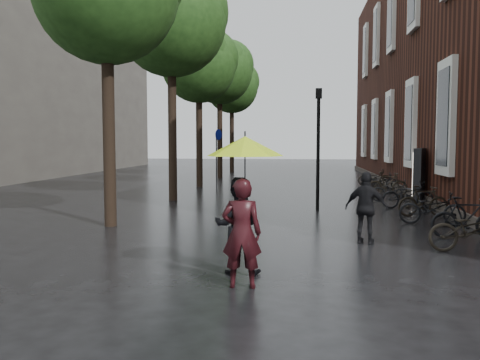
# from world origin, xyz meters

# --- Properties ---
(ground) EXTENTS (120.00, 120.00, 0.00)m
(ground) POSITION_xyz_m (0.00, 0.00, 0.00)
(ground) COLOR black
(street_trees) EXTENTS (4.33, 34.03, 8.91)m
(street_trees) POSITION_xyz_m (-3.99, 15.91, 6.34)
(street_trees) COLOR black
(street_trees) RESTS_ON ground
(person_burgundy) EXTENTS (0.64, 0.44, 1.70)m
(person_burgundy) POSITION_xyz_m (0.03, 1.71, 0.85)
(person_burgundy) COLOR black
(person_burgundy) RESTS_ON ground
(person_black) EXTENTS (0.81, 0.63, 1.66)m
(person_black) POSITION_xyz_m (-0.13, 2.51, 0.83)
(person_black) COLOR black
(person_black) RESTS_ON ground
(lime_umbrella) EXTENTS (1.23, 1.23, 1.80)m
(lime_umbrella) POSITION_xyz_m (0.04, 2.09, 2.18)
(lime_umbrella) COLOR black
(lime_umbrella) RESTS_ON ground
(pedestrian_walking) EXTENTS (1.01, 0.68, 1.59)m
(pedestrian_walking) POSITION_xyz_m (2.38, 5.40, 0.80)
(pedestrian_walking) COLOR black
(pedestrian_walking) RESTS_ON ground
(parked_bicycles) EXTENTS (2.08, 16.41, 1.01)m
(parked_bicycles) POSITION_xyz_m (4.56, 12.27, 0.45)
(parked_bicycles) COLOR black
(parked_bicycles) RESTS_ON ground
(ad_lightbox) EXTENTS (0.31, 1.34, 2.01)m
(ad_lightbox) POSITION_xyz_m (5.30, 13.13, 1.01)
(ad_lightbox) COLOR black
(ad_lightbox) RESTS_ON ground
(lamp_post) EXTENTS (0.20, 0.20, 3.97)m
(lamp_post) POSITION_xyz_m (1.51, 10.81, 2.41)
(lamp_post) COLOR black
(lamp_post) RESTS_ON ground
(cycle_sign) EXTENTS (0.15, 0.52, 2.84)m
(cycle_sign) POSITION_xyz_m (-2.96, 17.87, 1.87)
(cycle_sign) COLOR #262628
(cycle_sign) RESTS_ON ground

